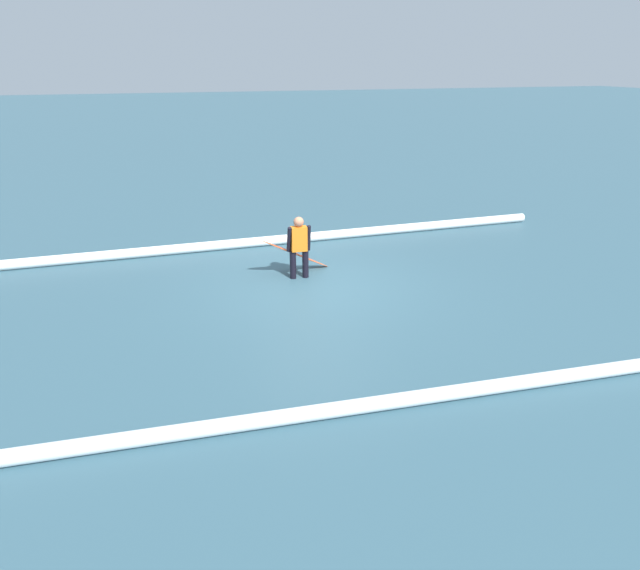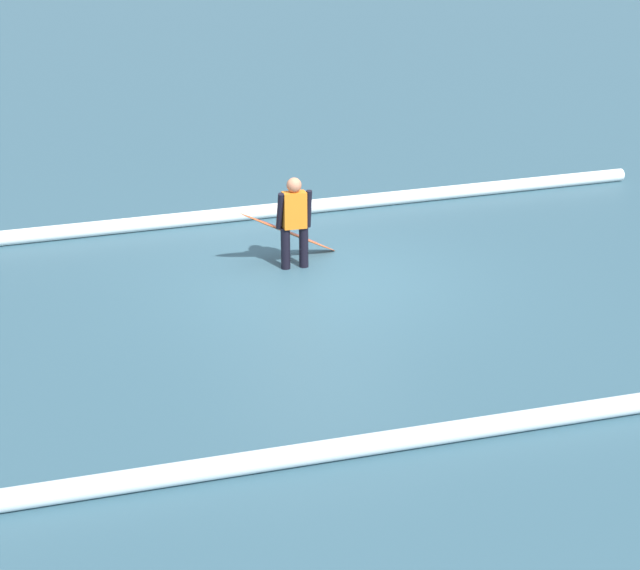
# 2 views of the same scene
# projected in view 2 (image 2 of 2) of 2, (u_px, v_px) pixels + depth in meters

# --- Properties ---
(ground_plane) EXTENTS (164.11, 164.11, 0.00)m
(ground_plane) POSITION_uv_depth(u_px,v_px,m) (324.00, 279.00, 14.13)
(ground_plane) COLOR #355867
(surfer) EXTENTS (0.52, 0.23, 1.38)m
(surfer) POSITION_uv_depth(u_px,v_px,m) (294.00, 218.00, 14.31)
(surfer) COLOR black
(surfer) RESTS_ON ground_plane
(surfboard) EXTENTS (1.71, 0.65, 0.92)m
(surfboard) POSITION_uv_depth(u_px,v_px,m) (289.00, 232.00, 14.74)
(surfboard) COLOR #E55926
(surfboard) RESTS_ON ground_plane
(wave_crest_foreground) EXTENTS (16.06, 0.29, 0.24)m
(wave_crest_foreground) POSITION_uv_depth(u_px,v_px,m) (226.00, 215.00, 16.68)
(wave_crest_foreground) COLOR white
(wave_crest_foreground) RESTS_ON ground_plane
(wave_crest_midground) EXTENTS (15.79, 1.20, 0.22)m
(wave_crest_midground) POSITION_uv_depth(u_px,v_px,m) (580.00, 412.00, 10.15)
(wave_crest_midground) COLOR white
(wave_crest_midground) RESTS_ON ground_plane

